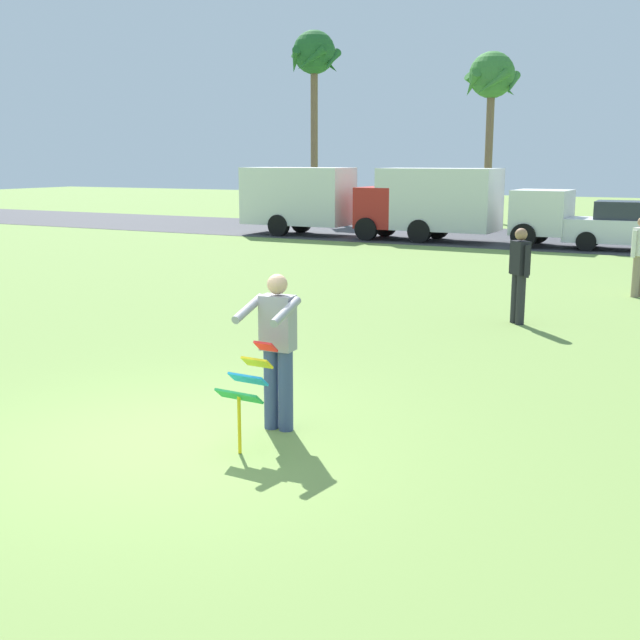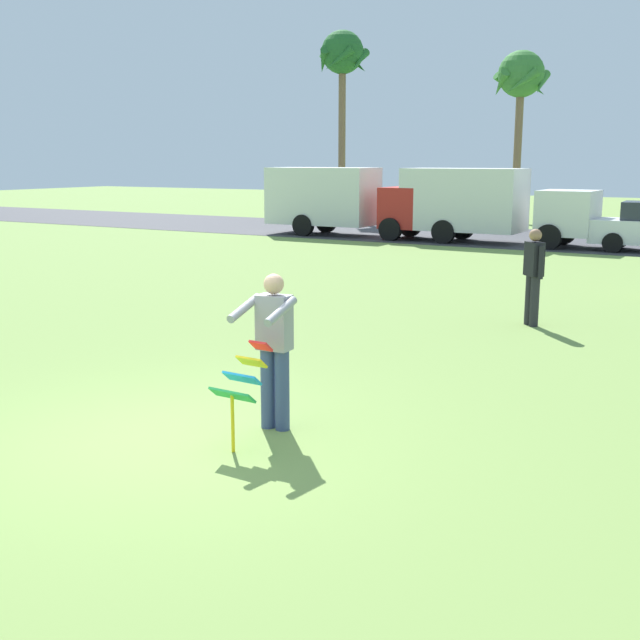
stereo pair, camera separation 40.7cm
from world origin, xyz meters
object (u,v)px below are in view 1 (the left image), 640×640
person_kite_flyer (277,346)px  parked_truck_red_cab (317,199)px  kite_held (248,382)px  parked_truck_white_box (461,203)px  palm_tree_left_near (314,61)px  parked_car_white (631,227)px  person_walker_near (640,254)px  person_walker_far (519,273)px  palm_tree_right_near (492,82)px

person_kite_flyer → parked_truck_red_cab: bearing=116.3°
kite_held → parked_truck_white_box: (-4.31, 21.03, 0.70)m
parked_truck_red_cab → palm_tree_left_near: (-4.62, 8.68, 6.29)m
kite_held → parked_car_white: size_ratio=0.25×
parked_car_white → person_walker_near: bearing=-82.9°
parked_truck_white_box → person_walker_far: (5.25, -13.41, -0.48)m
palm_tree_right_near → person_walker_near: size_ratio=4.51×
person_walker_far → person_kite_flyer: bearing=-97.9°
kite_held → parked_car_white: parked_car_white is taller
parked_truck_red_cab → parked_truck_white_box: bearing=-0.0°
person_kite_flyer → person_walker_near: same height
kite_held → parked_truck_white_box: 21.48m
parked_truck_red_cab → person_walker_far: bearing=-50.5°
kite_held → parked_truck_white_box: bearing=101.6°
person_kite_flyer → palm_tree_right_near: (-6.06, 30.27, 5.49)m
parked_truck_white_box → person_walker_near: size_ratio=3.90×
person_walker_near → person_walker_far: size_ratio=1.00×
kite_held → palm_tree_right_near: 32.01m
person_kite_flyer → person_walker_far: same height
palm_tree_right_near → palm_tree_left_near: bearing=-172.1°
parked_car_white → palm_tree_left_near: bearing=151.7°
parked_truck_white_box → person_walker_near: bearing=-53.6°
palm_tree_left_near → person_walker_far: 27.91m
parked_truck_white_box → kite_held: bearing=-78.4°
parked_car_white → parked_truck_white_box: bearing=180.0°
parked_car_white → person_walker_far: size_ratio=2.46×
parked_truck_red_cab → parked_car_white: 11.54m
person_walker_near → person_walker_far: same height
person_kite_flyer → person_walker_far: bearing=82.1°
person_kite_flyer → parked_car_white: 20.45m
person_kite_flyer → kite_held: 0.68m
parked_truck_white_box → parked_car_white: (5.74, -0.00, -0.64)m
parked_car_white → person_walker_far: person_walker_far is taller
person_walker_near → parked_truck_red_cab: bearing=143.6°
kite_held → palm_tree_right_near: palm_tree_right_near is taller
kite_held → person_walker_near: 11.96m
kite_held → parked_car_white: 21.08m
kite_held → palm_tree_right_near: size_ratio=0.14×
person_kite_flyer → palm_tree_right_near: palm_tree_right_near is taller
palm_tree_left_near → person_walker_far: size_ratio=5.30×
parked_truck_red_cab → palm_tree_right_near: (4.01, 9.87, 5.03)m
kite_held → parked_truck_red_cab: parked_truck_red_cab is taller
parked_truck_red_cab → parked_car_white: bearing=-0.0°
parked_truck_white_box → parked_car_white: size_ratio=1.59×
parked_truck_white_box → person_walker_near: parked_truck_white_box is taller
person_walker_far → person_walker_near: bearing=67.9°
parked_truck_red_cab → person_walker_near: (12.68, -9.36, -0.48)m
person_walker_near → palm_tree_left_near: bearing=133.8°
parked_truck_red_cab → palm_tree_right_near: bearing=67.9°
palm_tree_right_near → parked_truck_red_cab: bearing=-112.1°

